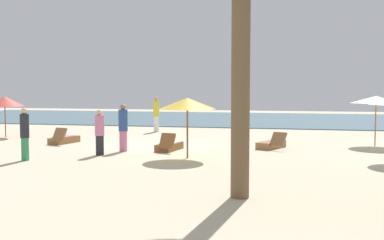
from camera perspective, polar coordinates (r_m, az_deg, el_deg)
The scene contains 12 objects.
ground_plane at distance 19.61m, azimuth -3.70°, elevation -3.23°, with size 60.00×60.00×0.00m, color beige.
ocean_water at distance 36.17m, azimuth 3.76°, elevation 0.18°, with size 48.00×16.00×0.06m, color slate.
umbrella_1 at distance 24.75m, azimuth -21.94°, elevation 2.14°, with size 1.87×1.87×2.03m.
umbrella_2 at distance 21.14m, azimuth 21.60°, elevation 2.34°, with size 2.12×2.12×2.11m.
umbrella_3 at distance 16.22m, azimuth -0.57°, elevation 2.02°, with size 1.99×1.99×2.11m.
lounger_1 at distance 18.30m, azimuth -2.82°, elevation -3.19°, with size 0.83×1.71×0.74m.
lounger_2 at distance 19.17m, azimuth 9.73°, elevation -2.94°, with size 1.25×1.76×0.71m.
lounger_4 at distance 21.32m, azimuth -15.42°, elevation -2.30°, with size 0.91×1.73×0.74m.
person_1 at distance 18.14m, azimuth -8.42°, elevation -0.91°, with size 0.46×0.46×1.84m.
person_2 at distance 25.83m, azimuth -4.39°, elevation 0.75°, with size 0.43×0.43×1.95m.
person_3 at distance 17.31m, azimuth -11.24°, elevation -1.49°, with size 0.42×0.42×1.67m.
person_4 at distance 16.72m, azimuth -19.79°, elevation -1.57°, with size 0.42×0.42×1.79m.
Camera 1 is at (5.39, -18.69, 2.50)m, focal length 43.59 mm.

